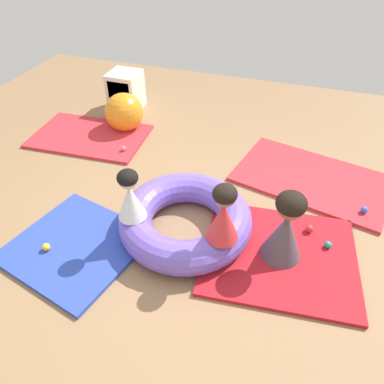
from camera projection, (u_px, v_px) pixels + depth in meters
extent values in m
plane|color=#93704C|center=(169.00, 234.00, 3.54)|extent=(8.00, 8.00, 0.00)
cube|color=red|center=(90.00, 136.00, 4.91)|extent=(1.55, 1.04, 0.04)
cube|color=red|center=(311.00, 179.00, 4.18)|extent=(1.87, 1.39, 0.04)
cube|color=#2D47B7|center=(76.00, 246.00, 3.39)|extent=(1.33, 1.30, 0.04)
cube|color=#B21923|center=(279.00, 255.00, 3.31)|extent=(1.49, 1.31, 0.04)
torus|color=#7056D1|center=(185.00, 219.00, 3.47)|extent=(1.28, 1.28, 0.32)
cone|color=white|center=(131.00, 201.00, 3.17)|extent=(0.36, 0.36, 0.34)
sphere|color=beige|center=(128.00, 179.00, 3.02)|extent=(0.17, 0.17, 0.17)
ellipsoid|color=black|center=(127.00, 178.00, 3.01)|extent=(0.18, 0.18, 0.14)
cone|color=red|center=(223.00, 221.00, 2.97)|extent=(0.36, 0.36, 0.37)
sphere|color=#936647|center=(225.00, 196.00, 2.79)|extent=(0.18, 0.18, 0.18)
ellipsoid|color=black|center=(225.00, 194.00, 2.78)|extent=(0.20, 0.20, 0.16)
cone|color=#4C4751|center=(284.00, 235.00, 3.14)|extent=(0.47, 0.47, 0.48)
sphere|color=#936647|center=(291.00, 206.00, 2.92)|extent=(0.24, 0.24, 0.24)
ellipsoid|color=black|center=(291.00, 204.00, 2.90)|extent=(0.26, 0.26, 0.20)
sphere|color=yellow|center=(46.00, 247.00, 3.31)|extent=(0.07, 0.07, 0.07)
sphere|color=blue|center=(364.00, 210.00, 3.69)|extent=(0.07, 0.07, 0.07)
sphere|color=teal|center=(328.00, 245.00, 3.34)|extent=(0.06, 0.06, 0.06)
sphere|color=red|center=(309.00, 229.00, 3.49)|extent=(0.08, 0.08, 0.08)
sphere|color=pink|center=(123.00, 149.00, 4.58)|extent=(0.06, 0.06, 0.06)
sphere|color=orange|center=(124.00, 112.00, 4.93)|extent=(0.52, 0.52, 0.52)
cube|color=white|center=(126.00, 91.00, 5.41)|extent=(0.44, 0.44, 0.56)
cube|color=#2D2D33|center=(122.00, 94.00, 5.32)|extent=(0.34, 0.20, 0.44)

